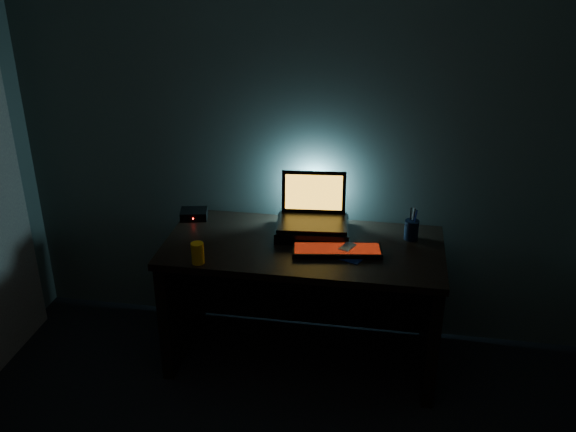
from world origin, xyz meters
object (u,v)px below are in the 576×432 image
object	(u,v)px
mouse	(347,249)
router	(194,214)
juice_glass	(198,253)
keyboard	(337,250)
laptop	(313,210)
pen_cup	(411,230)

from	to	relation	value
mouse	router	xyz separation A→B (m)	(-0.92, 0.27, 0.01)
juice_glass	router	xyz separation A→B (m)	(-0.18, 0.52, -0.03)
juice_glass	keyboard	bearing A→B (deg)	18.08
laptop	pen_cup	world-z (taller)	laptop
keyboard	juice_glass	bearing A→B (deg)	-170.38
mouse	router	world-z (taller)	router
pen_cup	router	world-z (taller)	pen_cup
pen_cup	juice_glass	size ratio (longest dim) A/B	0.98
laptop	juice_glass	xyz separation A→B (m)	(-0.53, -0.48, -0.06)
laptop	juice_glass	world-z (taller)	laptop
juice_glass	router	world-z (taller)	juice_glass
mouse	router	distance (m)	0.96
laptop	router	bearing A→B (deg)	171.73
laptop	router	xyz separation A→B (m)	(-0.71, 0.04, -0.09)
keyboard	router	world-z (taller)	router
laptop	pen_cup	xyz separation A→B (m)	(0.55, -0.03, -0.06)
pen_cup	juice_glass	world-z (taller)	juice_glass
mouse	juice_glass	size ratio (longest dim) A/B	0.87
keyboard	juice_glass	size ratio (longest dim) A/B	4.31
laptop	router	distance (m)	0.71
mouse	juice_glass	world-z (taller)	juice_glass
keyboard	juice_glass	xyz separation A→B (m)	(-0.69, -0.22, 0.04)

